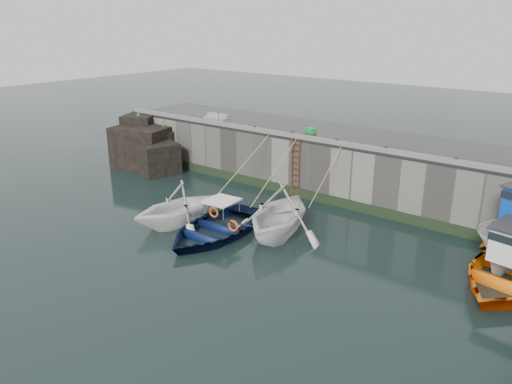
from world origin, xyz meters
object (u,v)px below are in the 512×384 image
Objects in this scene: bollard_a at (254,128)px; fish_crate at (311,130)px; bollard_c at (337,141)px; bollard_d at (386,149)px; bollard_b at (292,134)px; boat_near_blacktrim at (278,234)px; ladder at (295,168)px; boat_near_white at (178,224)px; bollard_e at (456,160)px; boat_near_blue at (215,235)px.

fish_crate is at bearing 26.82° from bollard_a.
bollard_c is 2.60m from bollard_d.
boat_near_blacktrim is at bearing -61.42° from bollard_b.
ladder is 11.43× the size of bollard_a.
bollard_d is (2.59, 4.98, 3.30)m from boat_near_blacktrim.
boat_near_white is 9.13m from fish_crate.
boat_near_white is 8.79m from bollard_c.
bollard_b is at bearing 105.14° from boat_near_blacktrim.
ladder is 11.43× the size of bollard_b.
bollard_a is 11.00m from bollard_e.
ladder is 1.81m from bollard_b.
bollard_a reaches higher than boat_near_blue.
bollard_d is at bearing 55.01° from boat_near_white.
boat_near_blacktrim is 5.97m from bollard_c.
boat_near_blue is at bearing -85.65° from bollard_b.
fish_crate is at bearing 97.15° from boat_near_blacktrim.
bollard_b is (-0.50, 0.34, 1.71)m from ladder.
ladder is at bearing 85.98° from boat_near_blue.
boat_near_white is at bearing -122.85° from bollard_c.
bollard_d is at bearing 0.00° from bollard_c.
bollard_a and bollard_e have the same top height.
bollard_a reaches higher than ladder.
ladder is 5.76× the size of fish_crate.
bollard_a is at bearing 180.00° from bollard_b.
fish_crate is 1.98× the size of bollard_a.
ladder is 11.43× the size of bollard_e.
ladder reaches higher than boat_near_white.
ladder is 6.58m from boat_near_blue.
bollard_c reaches higher than boat_near_blacktrim.
bollard_e is (3.20, 0.00, 0.00)m from bollard_d.
ladder is 5.11m from bollard_d.
boat_near_blacktrim is at bearing 34.35° from boat_near_blue.
boat_near_white is 8.01× the size of fish_crate.
boat_near_blue is at bearing -65.88° from bollard_a.
bollard_b is 2.70m from bollard_c.
bollard_e reaches higher than ladder.
boat_near_white is at bearing -146.19° from bollard_e.
bollard_a reaches higher than boat_near_white.
fish_crate reaches higher than boat_near_blue.
bollard_b and bollard_d have the same top height.
fish_crate is (-0.19, 1.76, 1.70)m from ladder.
bollard_d reaches higher than boat_near_blue.
boat_near_white is 7.79m from bollard_b.
fish_crate is 1.98× the size of bollard_d.
bollard_e reaches higher than boat_near_white.
ladder is 2.45m from fish_crate.
ladder is 5.38m from boat_near_blacktrim.
boat_near_blacktrim is at bearing -64.53° from ladder.
bollard_d is at bearing 1.26° from fish_crate.
bollard_c and bollard_d have the same top height.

